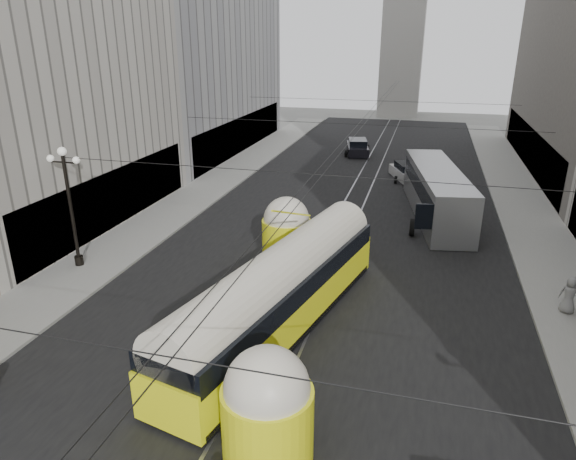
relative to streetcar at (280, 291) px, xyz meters
The scene contains 14 objects.
road 17.74m from the streetcar, 88.38° to the left, with size 20.00×85.00×0.02m, color black.
sidewalk_left 24.13m from the streetcar, 118.55° to the left, with size 4.00×72.00×0.15m, color gray.
sidewalk_right 24.62m from the streetcar, 59.40° to the left, with size 4.00×72.00×0.15m, color gray.
rail_left 17.73m from the streetcar, 90.81° to the left, with size 0.12×85.00×0.04m, color gray.
rail_right 17.77m from the streetcar, 85.95° to the left, with size 0.12×85.00×0.04m, color gray.
building_left_far 40.43m from the streetcar, 120.47° to the left, with size 12.60×28.60×28.60m.
distant_tower 66.46m from the streetcar, 89.56° to the left, with size 6.00×6.00×31.36m.
lamppost_left_mid 12.65m from the streetcar, 165.46° to the left, with size 1.86×0.44×6.37m.
catenary 17.13m from the streetcar, 87.87° to the left, with size 25.00×72.00×0.23m.
streetcar is the anchor object (origin of this frame).
city_bus 18.03m from the streetcar, 69.67° to the left, with size 4.88×13.22×3.27m.
sedan_white_far 26.41m from the streetcar, 81.42° to the left, with size 3.43×4.95×1.45m.
sedan_dark_far 35.28m from the streetcar, 92.67° to the left, with size 2.99×5.26×1.56m.
pedestrian_sidewalk_right 12.78m from the streetcar, 20.24° to the left, with size 0.84×0.51×1.71m, color slate.
Camera 1 is at (4.77, -3.28, 11.64)m, focal length 32.00 mm.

